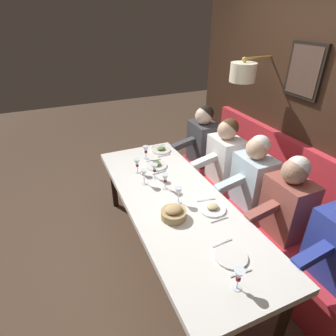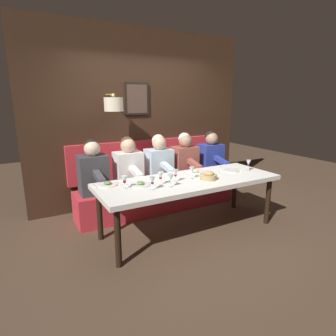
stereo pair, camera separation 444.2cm
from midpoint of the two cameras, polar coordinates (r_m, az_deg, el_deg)
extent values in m
plane|color=#4C3828|center=(2.81, 47.39, -29.85)|extent=(12.00, 12.00, 0.00)
cube|color=silver|center=(2.35, 54.09, -19.46)|extent=(0.90, 2.46, 0.06)
cylinder|color=black|center=(2.57, 24.34, -14.86)|extent=(0.07, 0.07, 0.68)
cylinder|color=black|center=(3.08, 74.70, -30.22)|extent=(0.07, 0.07, 0.68)
cylinder|color=black|center=(3.06, 33.63, -9.84)|extent=(0.07, 0.07, 0.68)
cube|color=red|center=(3.36, 54.73, -17.84)|extent=(0.52, 2.66, 0.45)
cube|color=#382316|center=(3.47, 65.38, 2.49)|extent=(0.10, 3.86, 2.90)
cube|color=red|center=(3.56, 60.32, -7.38)|extent=(0.10, 2.66, 0.64)
cube|color=black|center=(3.37, 65.87, 8.20)|extent=(0.04, 0.41, 0.52)
cube|color=#4C382D|center=(3.35, 65.85, 8.18)|extent=(0.01, 0.35, 0.46)
cylinder|color=#A37F38|center=(3.26, 58.00, 13.03)|extent=(0.35, 0.02, 0.02)
cylinder|color=beige|center=(3.10, 56.26, 10.76)|extent=(0.28, 0.28, 0.20)
sphere|color=#A37F38|center=(3.09, 57.28, 12.94)|extent=(0.06, 0.06, 0.06)
cube|color=#283893|center=(3.03, 76.50, -20.85)|extent=(0.33, 0.09, 0.14)
cube|color=#934C42|center=(3.16, 66.63, -14.86)|extent=(0.30, 0.40, 0.56)
sphere|color=#A37A60|center=(3.01, 69.94, -9.29)|extent=(0.22, 0.22, 0.22)
sphere|color=silver|center=(3.02, 70.21, -8.61)|extent=(0.20, 0.20, 0.20)
cube|color=#934C42|center=(2.89, 66.72, -16.77)|extent=(0.33, 0.09, 0.14)
cube|color=silver|center=(3.12, 58.62, -10.96)|extent=(0.30, 0.40, 0.56)
sphere|color=#D1A889|center=(2.96, 61.67, -5.18)|extent=(0.22, 0.22, 0.22)
sphere|color=silver|center=(2.98, 62.00, -4.52)|extent=(0.20, 0.20, 0.20)
cube|color=silver|center=(2.84, 57.88, -12.51)|extent=(0.33, 0.09, 0.14)
cube|color=white|center=(3.16, 50.12, -6.47)|extent=(0.30, 0.40, 0.56)
sphere|color=#D1A889|center=(3.00, 52.74, -0.58)|extent=(0.22, 0.22, 0.22)
sphere|color=#4C331E|center=(3.02, 53.13, 0.05)|extent=(0.20, 0.20, 0.20)
cube|color=white|center=(2.88, 48.54, -7.54)|extent=(0.33, 0.09, 0.14)
cube|color=#3D3D42|center=(3.28, 42.08, -2.02)|extent=(0.30, 0.40, 0.56)
sphere|color=beige|center=(3.13, 44.22, 3.84)|extent=(0.22, 0.22, 0.22)
sphere|color=black|center=(3.15, 44.64, 4.42)|extent=(0.20, 0.20, 0.20)
cube|color=#3D3D42|center=(3.02, 39.85, -2.62)|extent=(0.33, 0.09, 0.14)
cylinder|color=white|center=(2.55, 61.28, -18.75)|extent=(0.24, 0.24, 0.01)
ellipsoid|color=#D1BC84|center=(2.54, 61.54, -18.32)|extent=(0.11, 0.09, 0.04)
cube|color=silver|center=(2.56, 64.26, -20.44)|extent=(0.17, 0.02, 0.01)
cube|color=silver|center=(2.56, 58.28, -17.13)|extent=(0.18, 0.04, 0.01)
cylinder|color=silver|center=(2.47, 40.76, -10.01)|extent=(0.24, 0.24, 0.01)
ellipsoid|color=#668447|center=(2.46, 40.96, -9.54)|extent=(0.11, 0.09, 0.04)
cube|color=silver|center=(2.43, 43.39, -11.97)|extent=(0.17, 0.03, 0.01)
cube|color=silver|center=(2.53, 38.23, -8.25)|extent=(0.18, 0.02, 0.01)
cylinder|color=silver|center=(2.53, 72.60, -25.60)|extent=(0.24, 0.24, 0.01)
cube|color=silver|center=(2.56, 75.79, -27.02)|extent=(0.17, 0.02, 0.01)
cube|color=silver|center=(2.50, 69.33, -24.19)|extent=(0.18, 0.03, 0.01)
cylinder|color=silver|center=(2.75, 36.68, -4.80)|extent=(0.24, 0.24, 0.01)
ellipsoid|color=#668447|center=(2.74, 36.84, -4.36)|extent=(0.11, 0.09, 0.04)
cube|color=silver|center=(2.68, 38.90, -6.48)|extent=(0.17, 0.02, 0.01)
cube|color=silver|center=(2.82, 34.53, -3.32)|extent=(0.18, 0.02, 0.01)
cylinder|color=silver|center=(2.51, 36.04, -7.85)|extent=(0.06, 0.06, 0.00)
cylinder|color=silver|center=(2.49, 36.30, -7.12)|extent=(0.01, 0.01, 0.07)
cone|color=silver|center=(2.45, 36.86, -5.59)|extent=(0.07, 0.07, 0.08)
cylinder|color=maroon|center=(2.46, 36.67, -6.11)|extent=(0.03, 0.03, 0.03)
cylinder|color=silver|center=(2.27, 38.83, -12.78)|extent=(0.06, 0.06, 0.00)
cylinder|color=silver|center=(2.25, 39.15, -12.01)|extent=(0.01, 0.01, 0.07)
cone|color=silver|center=(2.21, 39.81, -10.41)|extent=(0.07, 0.07, 0.08)
cylinder|color=maroon|center=(2.23, 39.53, -11.10)|extent=(0.03, 0.03, 0.02)
cylinder|color=silver|center=(2.33, 49.30, -16.36)|extent=(0.06, 0.06, 0.00)
cylinder|color=silver|center=(2.31, 49.68, -15.63)|extent=(0.01, 0.01, 0.07)
cone|color=silver|center=(2.27, 50.47, -14.11)|extent=(0.07, 0.07, 0.08)
cylinder|color=maroon|center=(2.28, 50.14, -14.75)|extent=(0.03, 0.03, 0.02)
cylinder|color=silver|center=(2.34, 44.13, -13.78)|extent=(0.06, 0.06, 0.00)
cylinder|color=silver|center=(2.32, 44.48, -13.04)|extent=(0.01, 0.01, 0.07)
cone|color=silver|center=(2.28, 45.19, -11.50)|extent=(0.07, 0.07, 0.08)
cylinder|color=maroon|center=(2.29, 44.90, -12.13)|extent=(0.03, 0.03, 0.02)
cylinder|color=silver|center=(2.53, 77.92, -28.95)|extent=(0.06, 0.06, 0.00)
cylinder|color=silver|center=(2.51, 78.42, -28.31)|extent=(0.01, 0.01, 0.07)
cone|color=silver|center=(2.47, 79.43, -26.97)|extent=(0.07, 0.07, 0.08)
cylinder|color=maroon|center=(2.48, 78.99, -27.56)|extent=(0.03, 0.03, 0.02)
cylinder|color=silver|center=(2.22, 44.01, -16.07)|extent=(0.06, 0.06, 0.00)
cylinder|color=silver|center=(2.20, 44.38, -15.31)|extent=(0.01, 0.01, 0.07)
cone|color=silver|center=(2.15, 45.14, -13.72)|extent=(0.07, 0.07, 0.08)
cylinder|color=silver|center=(2.34, 55.39, -19.25)|extent=(0.06, 0.06, 0.00)
cylinder|color=silver|center=(2.32, 55.81, -18.54)|extent=(0.01, 0.01, 0.07)
cone|color=silver|center=(2.28, 56.67, -17.06)|extent=(0.07, 0.07, 0.08)
cylinder|color=tan|center=(2.23, 59.29, -22.44)|extent=(0.22, 0.22, 0.07)
ellipsoid|color=tan|center=(2.20, 59.89, -21.52)|extent=(0.15, 0.13, 0.06)
camera|label=1|loc=(2.22, 127.58, -11.83)|focal=29.91mm
camera|label=2|loc=(2.22, -52.42, 11.83)|focal=29.91mm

